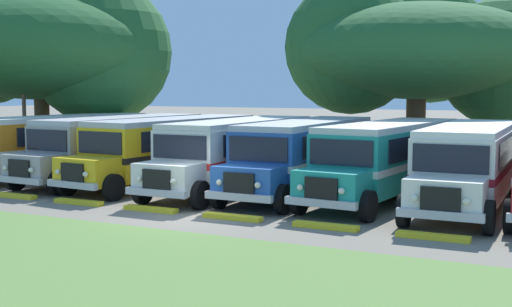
# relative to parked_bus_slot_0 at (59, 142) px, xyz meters

# --- Properties ---
(ground_plane) EXTENTS (220.00, 220.00, 0.00)m
(ground_plane) POSITION_rel_parked_bus_slot_0_xyz_m (10.99, -5.94, -1.58)
(ground_plane) COLOR slate
(foreground_grass_strip) EXTENTS (80.00, 8.29, 0.01)m
(foreground_grass_strip) POSITION_rel_parked_bus_slot_0_xyz_m (10.99, -12.22, -1.58)
(foreground_grass_strip) COLOR olive
(foreground_grass_strip) RESTS_ON ground_plane
(parked_bus_slot_0) EXTENTS (3.50, 10.96, 2.82)m
(parked_bus_slot_0) POSITION_rel_parked_bus_slot_0_xyz_m (0.00, 0.00, 0.00)
(parked_bus_slot_0) COLOR orange
(parked_bus_slot_0) RESTS_ON ground_plane
(parked_bus_slot_1) EXTENTS (3.16, 10.90, 2.82)m
(parked_bus_slot_1) POSITION_rel_parked_bus_slot_0_xyz_m (3.35, 0.28, 0.00)
(parked_bus_slot_1) COLOR #9E9993
(parked_bus_slot_1) RESTS_ON ground_plane
(parked_bus_slot_2) EXTENTS (3.48, 10.96, 2.82)m
(parked_bus_slot_2) POSITION_rel_parked_bus_slot_0_xyz_m (6.23, 0.22, 0.00)
(parked_bus_slot_2) COLOR yellow
(parked_bus_slot_2) RESTS_ON ground_plane
(parked_bus_slot_3) EXTENTS (2.74, 10.85, 2.82)m
(parked_bus_slot_3) POSITION_rel_parked_bus_slot_0_xyz_m (9.59, 0.05, 0.00)
(parked_bus_slot_3) COLOR silver
(parked_bus_slot_3) RESTS_ON ground_plane
(parked_bus_slot_4) EXTENTS (2.73, 10.85, 2.82)m
(parked_bus_slot_4) POSITION_rel_parked_bus_slot_0_xyz_m (12.41, 0.52, 0.00)
(parked_bus_slot_4) COLOR #23519E
(parked_bus_slot_4) RESTS_ON ground_plane
(parked_bus_slot_5) EXTENTS (3.54, 10.97, 2.82)m
(parked_bus_slot_5) POSITION_rel_parked_bus_slot_0_xyz_m (15.76, 0.59, 0.00)
(parked_bus_slot_5) COLOR teal
(parked_bus_slot_5) RESTS_ON ground_plane
(parked_bus_slot_6) EXTENTS (2.81, 10.85, 2.82)m
(parked_bus_slot_6) POSITION_rel_parked_bus_slot_0_xyz_m (18.81, 0.24, 0.00)
(parked_bus_slot_6) COLOR silver
(parked_bus_slot_6) RESTS_ON ground_plane
(curb_wheelstop_1) EXTENTS (2.00, 0.36, 0.15)m
(curb_wheelstop_1) POSITION_rel_parked_bus_slot_0_xyz_m (3.19, -5.86, -1.51)
(curb_wheelstop_1) COLOR yellow
(curb_wheelstop_1) RESTS_ON ground_plane
(curb_wheelstop_2) EXTENTS (2.00, 0.36, 0.15)m
(curb_wheelstop_2) POSITION_rel_parked_bus_slot_0_xyz_m (6.31, -5.86, -1.51)
(curb_wheelstop_2) COLOR yellow
(curb_wheelstop_2) RESTS_ON ground_plane
(curb_wheelstop_3) EXTENTS (2.00, 0.36, 0.15)m
(curb_wheelstop_3) POSITION_rel_parked_bus_slot_0_xyz_m (9.43, -5.86, -1.51)
(curb_wheelstop_3) COLOR yellow
(curb_wheelstop_3) RESTS_ON ground_plane
(curb_wheelstop_4) EXTENTS (2.00, 0.36, 0.15)m
(curb_wheelstop_4) POSITION_rel_parked_bus_slot_0_xyz_m (12.55, -5.86, -1.51)
(curb_wheelstop_4) COLOR yellow
(curb_wheelstop_4) RESTS_ON ground_plane
(curb_wheelstop_5) EXTENTS (2.00, 0.36, 0.15)m
(curb_wheelstop_5) POSITION_rel_parked_bus_slot_0_xyz_m (15.66, -5.86, -1.51)
(curb_wheelstop_5) COLOR yellow
(curb_wheelstop_5) RESTS_ON ground_plane
(curb_wheelstop_6) EXTENTS (2.00, 0.36, 0.15)m
(curb_wheelstop_6) POSITION_rel_parked_bus_slot_0_xyz_m (18.78, -5.86, -1.51)
(curb_wheelstop_6) COLOR yellow
(curb_wheelstop_6) RESTS_ON ground_plane
(broad_shade_tree) EXTENTS (14.18, 13.10, 9.85)m
(broad_shade_tree) POSITION_rel_parked_bus_slot_0_xyz_m (14.35, 11.75, 4.48)
(broad_shade_tree) COLOR brown
(broad_shade_tree) RESTS_ON ground_plane
(secondary_tree) EXTENTS (13.96, 13.44, 10.16)m
(secondary_tree) POSITION_rel_parked_bus_slot_0_xyz_m (-4.91, 4.90, 4.70)
(secondary_tree) COLOR brown
(secondary_tree) RESTS_ON ground_plane
(utility_pole) EXTENTS (1.80, 0.20, 7.32)m
(utility_pole) POSITION_rel_parked_bus_slot_0_xyz_m (-3.89, 1.71, 2.33)
(utility_pole) COLOR brown
(utility_pole) RESTS_ON ground_plane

